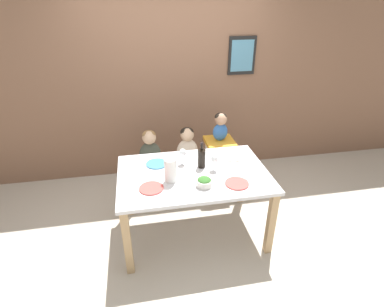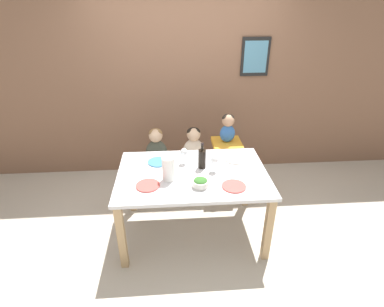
% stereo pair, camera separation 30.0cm
% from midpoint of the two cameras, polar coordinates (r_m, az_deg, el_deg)
% --- Properties ---
extents(ground_plane, '(14.00, 14.00, 0.00)m').
position_cam_midpoint_polar(ground_plane, '(3.49, 2.64, -14.54)').
color(ground_plane, '#BCB2A3').
extents(wall_back, '(10.00, 0.09, 2.70)m').
position_cam_midpoint_polar(wall_back, '(4.14, 0.73, 13.89)').
color(wall_back, brown).
rests_on(wall_back, ground_plane).
extents(dining_table, '(1.51, 1.00, 0.77)m').
position_cam_midpoint_polar(dining_table, '(3.08, 2.90, -5.33)').
color(dining_table, silver).
rests_on(dining_table, ground_plane).
extents(chair_far_left, '(0.43, 0.43, 0.45)m').
position_cam_midpoint_polar(chair_far_left, '(3.87, -4.37, -2.82)').
color(chair_far_left, silver).
rests_on(chair_far_left, ground_plane).
extents(chair_far_center, '(0.43, 0.43, 0.45)m').
position_cam_midpoint_polar(chair_far_center, '(3.89, 2.50, -2.57)').
color(chair_far_center, silver).
rests_on(chair_far_center, ground_plane).
extents(chair_right_highchair, '(0.36, 0.37, 0.72)m').
position_cam_midpoint_polar(chair_right_highchair, '(3.87, 8.76, 0.17)').
color(chair_right_highchair, silver).
rests_on(chair_right_highchair, ground_plane).
extents(person_child_left, '(0.27, 0.17, 0.48)m').
position_cam_midpoint_polar(person_child_left, '(3.72, -4.55, 1.47)').
color(person_child_left, '#3D4238').
rests_on(person_child_left, chair_far_left).
extents(person_child_center, '(0.27, 0.17, 0.48)m').
position_cam_midpoint_polar(person_child_center, '(3.74, 2.60, 1.71)').
color(person_child_center, beige).
rests_on(person_child_center, chair_far_center).
extents(person_baby_right, '(0.19, 0.16, 0.36)m').
position_cam_midpoint_polar(person_baby_right, '(3.72, 9.16, 5.22)').
color(person_baby_right, '#3366B2').
rests_on(person_baby_right, chair_right_highchair).
extents(wine_bottle, '(0.08, 0.08, 0.28)m').
position_cam_midpoint_polar(wine_bottle, '(3.07, 4.72, -1.00)').
color(wine_bottle, black).
rests_on(wine_bottle, dining_table).
extents(paper_towel_roll, '(0.12, 0.12, 0.24)m').
position_cam_midpoint_polar(paper_towel_roll, '(2.85, -1.55, -3.02)').
color(paper_towel_roll, white).
rests_on(paper_towel_roll, dining_table).
extents(wine_glass_near, '(0.08, 0.08, 0.18)m').
position_cam_midpoint_polar(wine_glass_near, '(3.01, 7.18, -1.37)').
color(wine_glass_near, white).
rests_on(wine_glass_near, dining_table).
extents(wine_glass_far, '(0.08, 0.08, 0.18)m').
position_cam_midpoint_polar(wine_glass_far, '(3.13, 1.19, 0.08)').
color(wine_glass_far, white).
rests_on(wine_glass_far, dining_table).
extents(salad_bowl_large, '(0.15, 0.15, 0.09)m').
position_cam_midpoint_polar(salad_bowl_large, '(2.80, 4.70, -5.64)').
color(salad_bowl_large, silver).
rests_on(salad_bowl_large, dining_table).
extents(dinner_plate_front_left, '(0.23, 0.23, 0.01)m').
position_cam_midpoint_polar(dinner_plate_front_left, '(2.83, -5.40, -6.17)').
color(dinner_plate_front_left, '#D14C47').
rests_on(dinner_plate_front_left, dining_table).
extents(dinner_plate_back_left, '(0.23, 0.23, 0.01)m').
position_cam_midpoint_polar(dinner_plate_back_left, '(3.21, -3.77, -1.67)').
color(dinner_plate_back_left, teal).
rests_on(dinner_plate_back_left, dining_table).
extents(dinner_plate_back_right, '(0.23, 0.23, 0.01)m').
position_cam_midpoint_polar(dinner_plate_back_right, '(3.31, 10.80, -1.13)').
color(dinner_plate_back_right, silver).
rests_on(dinner_plate_back_right, dining_table).
extents(dinner_plate_front_right, '(0.23, 0.23, 0.01)m').
position_cam_midpoint_polar(dinner_plate_front_right, '(2.86, 11.00, -6.23)').
color(dinner_plate_front_right, '#D14C47').
rests_on(dinner_plate_front_right, dining_table).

